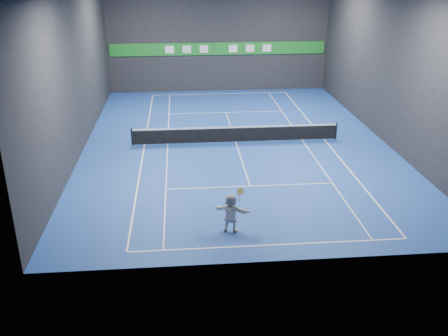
{
  "coord_description": "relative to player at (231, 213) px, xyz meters",
  "views": [
    {
      "loc": [
        -3.27,
        -28.34,
        10.23
      ],
      "look_at": [
        -1.39,
        -7.57,
        1.5
      ],
      "focal_mm": 40.0,
      "sensor_mm": 36.0,
      "label": 1
    }
  ],
  "objects": [
    {
      "name": "center_service_line",
      "position": [
        1.39,
        10.63,
        -0.83
      ],
      "size": [
        0.06,
        12.8,
        0.01
      ],
      "primitive_type": "cube",
      "color": "white",
      "rests_on": "ground"
    },
    {
      "name": "sideline_singles_left",
      "position": [
        -2.72,
        10.63,
        -0.83
      ],
      "size": [
        0.06,
        23.78,
        0.01
      ],
      "primitive_type": "cube",
      "color": "white",
      "rests_on": "ground"
    },
    {
      "name": "wall_front",
      "position": [
        1.39,
        -2.37,
        3.67
      ],
      "size": [
        18.0,
        0.1,
        9.0
      ],
      "primitive_type": "cube",
      "color": "#232326",
      "rests_on": "ground"
    },
    {
      "name": "wall_right",
      "position": [
        10.39,
        10.63,
        3.67
      ],
      "size": [
        0.1,
        26.0,
        9.0
      ],
      "primitive_type": "cube",
      "color": "#232326",
      "rests_on": "ground"
    },
    {
      "name": "service_line_near",
      "position": [
        1.39,
        4.23,
        -0.83
      ],
      "size": [
        8.23,
        0.06,
        0.01
      ],
      "primitive_type": "cube",
      "color": "white",
      "rests_on": "ground"
    },
    {
      "name": "sideline_doubles_right",
      "position": [
        6.88,
        10.63,
        -0.83
      ],
      "size": [
        0.08,
        23.78,
        0.01
      ],
      "primitive_type": "cube",
      "color": "white",
      "rests_on": "ground"
    },
    {
      "name": "tennis_racket",
      "position": [
        0.37,
        0.05,
        0.82
      ],
      "size": [
        0.41,
        0.39,
        0.66
      ],
      "color": "red",
      "rests_on": "player"
    },
    {
      "name": "sponsor_banner",
      "position": [
        1.39,
        23.57,
        2.67
      ],
      "size": [
        17.64,
        0.11,
        1.0
      ],
      "color": "#1C8225",
      "rests_on": "wall_back"
    },
    {
      "name": "baseline_far",
      "position": [
        1.39,
        22.52,
        -0.83
      ],
      "size": [
        10.98,
        0.08,
        0.01
      ],
      "primitive_type": "cube",
      "color": "white",
      "rests_on": "ground"
    },
    {
      "name": "wall_back",
      "position": [
        1.39,
        23.63,
        3.67
      ],
      "size": [
        18.0,
        0.1,
        9.0
      ],
      "primitive_type": "cube",
      "color": "#232326",
      "rests_on": "ground"
    },
    {
      "name": "sideline_singles_right",
      "position": [
        5.5,
        10.63,
        -0.83
      ],
      "size": [
        0.06,
        23.78,
        0.01
      ],
      "primitive_type": "cube",
      "color": "white",
      "rests_on": "ground"
    },
    {
      "name": "wall_left",
      "position": [
        -7.61,
        10.63,
        3.67
      ],
      "size": [
        0.1,
        26.0,
        9.0
      ],
      "primitive_type": "cube",
      "color": "#232326",
      "rests_on": "ground"
    },
    {
      "name": "ground",
      "position": [
        1.39,
        10.63,
        -0.83
      ],
      "size": [
        26.0,
        26.0,
        0.0
      ],
      "primitive_type": "plane",
      "color": "#1C429C",
      "rests_on": "ground"
    },
    {
      "name": "tennis_net",
      "position": [
        1.39,
        10.63,
        -0.29
      ],
      "size": [
        12.5,
        0.1,
        1.07
      ],
      "color": "black",
      "rests_on": "ground"
    },
    {
      "name": "player",
      "position": [
        0.0,
        0.0,
        0.0
      ],
      "size": [
        1.61,
        1.03,
        1.66
      ],
      "primitive_type": "imported",
      "rotation": [
        0.0,
        0.0,
        2.76
      ],
      "color": "silver",
      "rests_on": "ground"
    },
    {
      "name": "baseline_near",
      "position": [
        1.39,
        -1.26,
        -0.83
      ],
      "size": [
        10.98,
        0.08,
        0.01
      ],
      "primitive_type": "cube",
      "color": "white",
      "rests_on": "ground"
    },
    {
      "name": "service_line_far",
      "position": [
        1.39,
        17.03,
        -0.83
      ],
      "size": [
        8.23,
        0.06,
        0.01
      ],
      "primitive_type": "cube",
      "color": "white",
      "rests_on": "ground"
    },
    {
      "name": "tennis_ball",
      "position": [
        -0.27,
        0.17,
        1.91
      ],
      "size": [
        0.07,
        0.07,
        0.07
      ],
      "primitive_type": "sphere",
      "color": "#AED423",
      "rests_on": "player"
    },
    {
      "name": "sideline_doubles_left",
      "position": [
        -4.1,
        10.63,
        -0.83
      ],
      "size": [
        0.08,
        23.78,
        0.01
      ],
      "primitive_type": "cube",
      "color": "white",
      "rests_on": "ground"
    }
  ]
}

